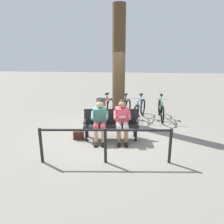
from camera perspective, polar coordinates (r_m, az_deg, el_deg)
The scene contains 12 objects.
ground_plane at distance 6.54m, azimuth -0.87°, elevation -6.67°, with size 40.00×40.00×0.00m, color slate.
bench at distance 6.29m, azimuth -0.27°, elevation -2.68°, with size 1.64×0.64×0.87m.
person_reading at distance 6.10m, azimuth 2.73°, elevation -1.76°, with size 0.52×0.79×1.20m.
person_companion at distance 6.10m, azimuth -3.30°, elevation -1.78°, with size 0.52×0.79×1.20m.
handbag at distance 6.42m, azimuth -8.95°, elevation -6.17°, with size 0.30×0.14×0.24m, color #3F1E14.
tree_trunk at distance 7.45m, azimuth 1.82°, elevation 12.02°, with size 0.44×0.44×4.00m, color #4C3823.
litter_bin at distance 7.84m, azimuth -2.92°, elevation 0.51°, with size 0.35×0.35×0.85m.
bicycle_silver at distance 8.34m, azimuth 13.00°, elevation 0.58°, with size 0.48×1.68×0.94m.
bicycle_green at distance 8.27m, azimuth 7.43°, elevation 0.73°, with size 0.61×1.63×0.94m.
bicycle_black at distance 8.20m, azimuth 3.28°, elevation 0.72°, with size 0.60×1.63×0.94m.
bicycle_purple at distance 8.33m, azimuth -1.83°, elevation 0.97°, with size 0.63×1.62×0.94m.
railing_fence at distance 4.90m, azimuth -1.80°, elevation -7.29°, with size 3.05×0.33×0.85m.
Camera 1 is at (-0.68, 5.99, 2.54)m, focal length 34.07 mm.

